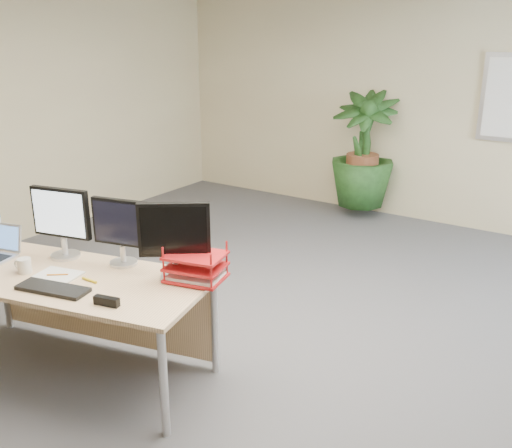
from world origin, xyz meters
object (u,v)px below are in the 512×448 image
Objects in this scene: floor_plant at (362,158)px; monitor_left at (61,218)px; desk at (78,290)px; monitor_right at (121,227)px.

monitor_left is (-0.44, -4.14, 0.27)m from floor_plant.
desk is at bearing -92.69° from floor_plant.
monitor_left is 1.09× the size of monitor_right.
desk is 0.51m from monitor_left.
floor_plant is 3.25× the size of monitor_right.
monitor_right is at bearing -90.04° from floor_plant.
floor_plant is (0.20, 4.25, 0.17)m from desk.
desk is 1.36× the size of floor_plant.
floor_plant reaches higher than monitor_right.
monitor_right is (-0.00, -4.00, 0.25)m from floor_plant.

